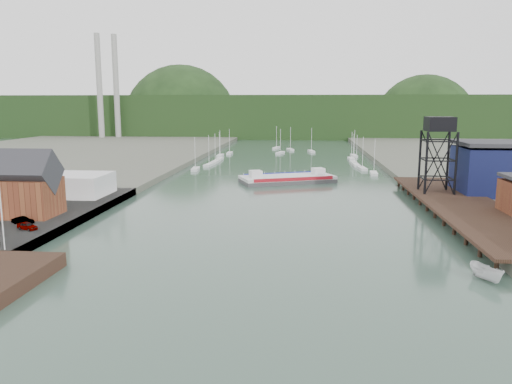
% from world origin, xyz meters
% --- Properties ---
extents(ground, '(600.00, 600.00, 0.00)m').
position_xyz_m(ground, '(0.00, 0.00, 0.00)').
color(ground, '#294037').
rests_on(ground, ground).
extents(west_quay, '(16.00, 80.00, 1.60)m').
position_xyz_m(west_quay, '(-40.00, 20.00, 0.80)').
color(west_quay, slate).
rests_on(west_quay, ground).
extents(east_pier, '(14.00, 70.00, 2.45)m').
position_xyz_m(east_pier, '(37.00, 45.00, 1.90)').
color(east_pier, black).
rests_on(east_pier, ground).
extents(harbor_building, '(12.20, 8.20, 8.90)m').
position_xyz_m(harbor_building, '(-42.00, 30.00, 6.09)').
color(harbor_building, '#5D2A1A').
rests_on(harbor_building, west_quay).
extents(white_shed, '(18.00, 12.00, 4.50)m').
position_xyz_m(white_shed, '(-44.00, 50.00, 3.85)').
color(white_shed, silver).
rests_on(white_shed, west_quay).
extents(flagpole, '(0.16, 0.16, 12.00)m').
position_xyz_m(flagpole, '(-33.00, 10.00, 7.60)').
color(flagpole, silver).
rests_on(flagpole, west_quay).
extents(lift_tower, '(6.50, 6.50, 16.00)m').
position_xyz_m(lift_tower, '(35.00, 58.00, 15.65)').
color(lift_tower, black).
rests_on(lift_tower, east_pier).
extents(blue_shed, '(20.50, 14.50, 11.30)m').
position_xyz_m(blue_shed, '(50.00, 60.00, 7.06)').
color(blue_shed, '#0C0C35').
rests_on(blue_shed, east_land).
extents(marina_sailboats, '(57.71, 92.65, 0.90)m').
position_xyz_m(marina_sailboats, '(0.08, 138.46, 0.35)').
color(marina_sailboats, silver).
rests_on(marina_sailboats, ground).
extents(smokestacks, '(11.20, 8.20, 60.00)m').
position_xyz_m(smokestacks, '(-106.00, 232.50, 30.00)').
color(smokestacks, '#9E9D99').
rests_on(smokestacks, ground).
extents(distant_hills, '(500.00, 120.00, 80.00)m').
position_xyz_m(distant_hills, '(-3.98, 301.35, 10.38)').
color(distant_hills, black).
rests_on(distant_hills, ground).
extents(chain_ferry, '(26.70, 18.55, 3.57)m').
position_xyz_m(chain_ferry, '(2.42, 81.88, 1.02)').
color(chain_ferry, '#444447').
rests_on(chain_ferry, ground).
extents(motorboat, '(3.76, 5.48, 1.98)m').
position_xyz_m(motorboat, '(28.47, 8.23, 0.99)').
color(motorboat, silver).
rests_on(motorboat, ground).
extents(car_west_a, '(3.86, 2.74, 1.22)m').
position_xyz_m(car_west_a, '(-35.81, 20.53, 2.21)').
color(car_west_a, '#999999').
rests_on(car_west_a, west_quay).
extents(car_west_b, '(3.75, 1.89, 1.18)m').
position_xyz_m(car_west_b, '(-38.58, 24.00, 2.19)').
color(car_west_b, '#999999').
rests_on(car_west_b, west_quay).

